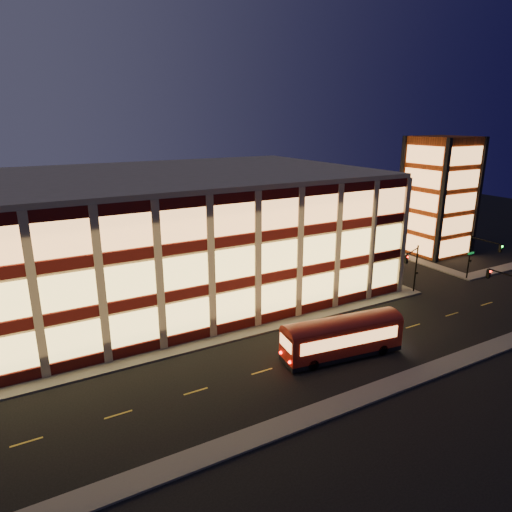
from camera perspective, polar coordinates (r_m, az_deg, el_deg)
ground at (r=45.22m, az=-0.89°, el=-10.17°), size 200.00×200.00×0.00m
sidewalk_office_south at (r=44.81m, az=-4.94°, el=-10.40°), size 54.00×2.00×0.15m
sidewalk_office_east at (r=70.33m, az=9.04°, el=-0.31°), size 2.00×30.00×0.15m
sidewalk_tower_south at (r=72.41m, az=27.75°, el=-1.59°), size 14.00×2.00×0.15m
sidewalk_tower_west at (r=77.42m, az=15.46°, el=0.87°), size 2.00×30.00×0.15m
sidewalk_near at (r=35.89m, az=9.58°, el=-18.16°), size 100.00×2.00×0.15m
office_building at (r=56.42m, az=-11.78°, el=2.85°), size 50.45×30.45×14.50m
stair_tower at (r=76.63m, az=21.84°, el=6.96°), size 8.60×8.60×18.00m
traffic_signal_far at (r=57.03m, az=19.00°, el=-0.85°), size 3.79×1.87×6.00m
traffic_signal_right at (r=65.22m, az=26.24°, el=0.46°), size 1.20×4.37×6.00m
traffic_signal_near at (r=51.79m, az=29.19°, el=-3.86°), size 0.32×4.45×6.00m
trolley_bus at (r=41.83m, az=10.71°, el=-9.66°), size 11.33×4.20×3.75m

